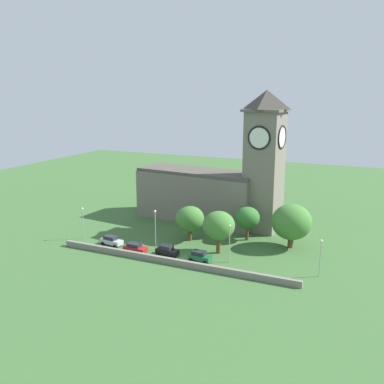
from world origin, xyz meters
The scene contains 15 objects.
ground_plane centered at (0.00, 15.00, 0.00)m, with size 200.00×200.00×0.00m, color #3D6633.
church centered at (-1.51, 23.53, 8.63)m, with size 34.43×12.73×29.31m.
quay_barrier centered at (0.00, -2.69, 0.54)m, with size 44.60×0.70×1.08m, color gray.
car_silver centered at (-14.74, 1.05, 0.91)m, with size 4.68×2.52×1.80m.
car_red centered at (-8.59, -0.31, 0.86)m, with size 4.52×2.30×1.71m.
car_black centered at (-2.49, 0.73, 0.95)m, with size 4.28×2.39×1.88m.
car_green centered at (4.02, 0.60, 0.93)m, with size 4.13×2.31×1.85m.
streetlamp_west_end centered at (-21.89, 1.80, 4.39)m, with size 0.44×0.44×6.51m.
streetlamp_west_mid centered at (-5.57, 2.09, 5.12)m, with size 0.44×0.44×7.78m.
streetlamp_central centered at (8.86, 2.27, 4.60)m, with size 0.44×0.44×6.87m.
streetlamp_east_mid centered at (23.98, 2.53, 4.26)m, with size 0.44×0.44×6.29m.
tree_riverside_west centered at (5.59, 5.63, 5.23)m, with size 5.89×5.89×7.92m.
tree_riverside_east centered at (-2.02, 9.71, 4.49)m, with size 5.65×5.65×7.07m.
tree_churchyard centered at (8.31, 14.58, 4.58)m, with size 4.84×4.84×6.80m.
tree_by_tower centered at (17.10, 13.95, 5.03)m, with size 7.51×7.51×8.44m.
Camera 1 is at (31.31, -63.75, 28.94)m, focal length 39.91 mm.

